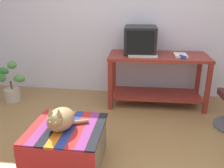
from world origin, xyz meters
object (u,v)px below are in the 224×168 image
(tv_monitor, at_px, (140,40))
(keyboard, at_px, (143,56))
(stapler, at_px, (183,57))
(potted_plant, at_px, (12,86))
(ottoman_with_blanket, at_px, (68,145))
(book, at_px, (180,55))
(cat, at_px, (60,119))
(desk, at_px, (157,71))

(tv_monitor, height_order, keyboard, tv_monitor)
(stapler, bearing_deg, potted_plant, 153.85)
(tv_monitor, xyz_separation_m, ottoman_with_blanket, (-0.62, -1.65, -0.75))
(ottoman_with_blanket, xyz_separation_m, stapler, (1.20, 1.40, 0.58))
(book, bearing_deg, potted_plant, -178.39)
(book, bearing_deg, stapler, -87.74)
(potted_plant, bearing_deg, tv_monitor, 9.06)
(tv_monitor, height_order, cat, tv_monitor)
(desk, distance_m, potted_plant, 2.24)
(desk, xyz_separation_m, ottoman_with_blanket, (-0.89, -1.57, -0.32))
(tv_monitor, xyz_separation_m, book, (0.57, -0.12, -0.18))
(desk, relative_size, book, 5.70)
(tv_monitor, bearing_deg, book, -14.35)
(keyboard, bearing_deg, cat, -119.17)
(keyboard, height_order, stapler, stapler)
(ottoman_with_blanket, height_order, cat, cat)
(keyboard, height_order, cat, keyboard)
(keyboard, relative_size, potted_plant, 0.66)
(tv_monitor, height_order, stapler, tv_monitor)
(tv_monitor, distance_m, potted_plant, 2.08)
(keyboard, bearing_deg, potted_plant, 178.62)
(stapler, bearing_deg, cat, -158.05)
(keyboard, bearing_deg, stapler, -5.26)
(book, height_order, potted_plant, book)
(keyboard, relative_size, cat, 1.13)
(tv_monitor, xyz_separation_m, stapler, (0.59, -0.26, -0.17))
(keyboard, xyz_separation_m, cat, (-0.70, -1.46, -0.27))
(book, distance_m, stapler, 0.13)
(desk, height_order, potted_plant, desk)
(potted_plant, bearing_deg, desk, 5.72)
(book, height_order, stapler, stapler)
(desk, height_order, book, book)
(stapler, bearing_deg, book, 67.49)
(desk, distance_m, keyboard, 0.37)
(potted_plant, xyz_separation_m, stapler, (2.52, 0.05, 0.53))
(desk, relative_size, stapler, 13.08)
(desk, height_order, cat, desk)
(stapler, bearing_deg, keyboard, 150.79)
(potted_plant, distance_m, stapler, 2.58)
(cat, bearing_deg, book, 53.01)
(stapler, bearing_deg, tv_monitor, 129.00)
(ottoman_with_blanket, bearing_deg, stapler, 49.31)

